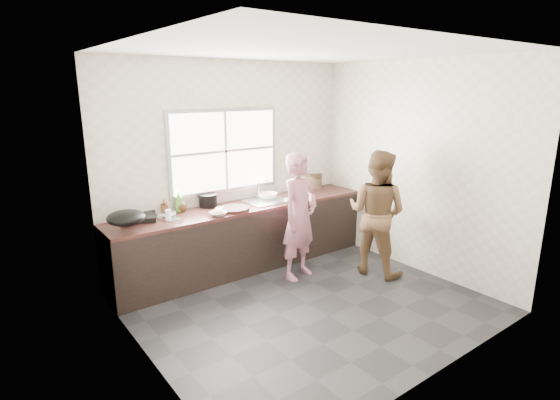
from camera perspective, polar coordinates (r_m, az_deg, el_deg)
floor at (r=5.05m, az=3.60°, el=-13.35°), size 3.60×3.20×0.01m
ceiling at (r=4.48m, az=4.18°, el=18.97°), size 3.60×3.20×0.01m
wall_back at (r=5.87m, az=-6.40°, el=4.56°), size 3.60×0.01×2.70m
wall_left at (r=3.70m, az=-17.90°, el=-1.93°), size 0.01×3.20×2.70m
wall_right at (r=5.90m, az=17.36°, el=4.04°), size 0.01×3.20×2.70m
wall_front at (r=3.56m, az=20.91°, el=-2.84°), size 3.60×0.01×2.70m
cabinet at (r=5.84m, az=-4.56°, el=-4.97°), size 3.60×0.62×0.82m
countertop at (r=5.72m, az=-4.65°, el=-0.90°), size 3.60×0.64×0.04m
sink at (r=5.90m, az=-1.78°, el=-0.13°), size 0.55×0.45×0.02m
faucet at (r=6.02m, az=-2.88°, el=1.59°), size 0.02×0.02×0.30m
window_frame at (r=5.77m, az=-7.23°, el=6.39°), size 1.60×0.05×1.10m
window_glazing at (r=5.75m, az=-7.11°, el=6.36°), size 1.50×0.01×1.00m
woman at (r=5.45m, az=2.56°, el=-2.69°), size 0.61×0.48×1.49m
person_side at (r=5.69m, az=12.50°, el=-1.64°), size 0.81×0.93×1.61m
cutting_board at (r=5.49m, az=-5.98°, el=-1.16°), size 0.43×0.43×0.04m
cleaver at (r=5.45m, az=-7.99°, el=-1.07°), size 0.19×0.18×0.01m
bowl_mince at (r=5.28m, az=-8.09°, el=-1.79°), size 0.21×0.21×0.05m
bowl_crabs at (r=6.01m, az=-1.60°, el=0.43°), size 0.25×0.25×0.07m
bowl_held at (r=5.86m, az=1.20°, el=0.00°), size 0.22×0.22×0.06m
black_pot at (r=5.69m, az=-9.37°, el=-0.06°), size 0.24×0.24×0.16m
plate_food at (r=5.48m, az=-14.64°, el=-1.69°), size 0.31×0.31×0.02m
bottle_green at (r=5.51m, az=-13.08°, el=-0.17°), size 0.13×0.13×0.27m
bottle_brown_tall at (r=5.45m, az=-14.85°, el=-0.97°), size 0.10×0.10×0.17m
bottle_brown_short at (r=5.53m, az=-12.82°, el=-0.66°), size 0.15×0.15×0.16m
glass_jar at (r=5.32m, az=-14.43°, el=-1.74°), size 0.09×0.09×0.10m
burner at (r=5.34m, az=-17.99°, el=-2.14°), size 0.49×0.49×0.06m
wok at (r=4.97m, az=-19.46°, el=-2.19°), size 0.51×0.51×0.15m
dish_rack at (r=6.46m, az=3.47°, el=2.41°), size 0.45×0.39×0.29m
pot_lid_left at (r=5.26m, az=-14.02°, el=-2.39°), size 0.28×0.28×0.01m
pot_lid_right at (r=5.35m, az=-14.64°, el=-2.14°), size 0.27×0.27×0.01m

